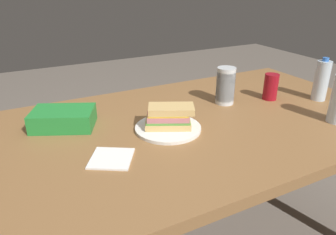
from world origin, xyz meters
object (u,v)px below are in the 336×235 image
(soda_can_red, at_px, (271,87))
(paper_plate, at_px, (168,128))
(sandwich, at_px, (169,117))
(dining_table, at_px, (188,140))
(plastic_cup_stack, at_px, (225,86))
(water_bottle_spare, at_px, (321,80))
(chip_bag, at_px, (63,118))

(soda_can_red, bearing_deg, paper_plate, -172.96)
(paper_plate, bearing_deg, sandwich, 0.34)
(dining_table, bearing_deg, sandwich, -168.70)
(plastic_cup_stack, distance_m, water_bottle_spare, 0.45)
(sandwich, distance_m, water_bottle_spare, 0.78)
(sandwich, xyz_separation_m, soda_can_red, (0.58, 0.07, 0.01))
(paper_plate, distance_m, sandwich, 0.05)
(paper_plate, height_order, water_bottle_spare, water_bottle_spare)
(paper_plate, distance_m, water_bottle_spare, 0.79)
(chip_bag, bearing_deg, soda_can_red, -163.60)
(soda_can_red, relative_size, chip_bag, 0.53)
(paper_plate, distance_m, plastic_cup_stack, 0.39)
(sandwich, xyz_separation_m, water_bottle_spare, (0.78, -0.04, 0.04))
(dining_table, height_order, soda_can_red, soda_can_red)
(chip_bag, bearing_deg, water_bottle_spare, -167.59)
(sandwich, distance_m, chip_bag, 0.41)
(soda_can_red, distance_m, water_bottle_spare, 0.23)
(paper_plate, relative_size, sandwich, 1.22)
(chip_bag, height_order, plastic_cup_stack, plastic_cup_stack)
(dining_table, xyz_separation_m, paper_plate, (-0.10, -0.02, 0.09))
(chip_bag, distance_m, plastic_cup_stack, 0.71)
(soda_can_red, distance_m, chip_bag, 0.94)
(paper_plate, relative_size, soda_can_red, 2.06)
(dining_table, xyz_separation_m, soda_can_red, (0.48, 0.05, 0.14))
(paper_plate, bearing_deg, soda_can_red, 7.04)
(soda_can_red, relative_size, water_bottle_spare, 0.61)
(sandwich, height_order, water_bottle_spare, water_bottle_spare)
(chip_bag, bearing_deg, plastic_cup_stack, -161.78)
(paper_plate, height_order, plastic_cup_stack, plastic_cup_stack)
(water_bottle_spare, bearing_deg, soda_can_red, 151.23)
(dining_table, height_order, paper_plate, paper_plate)
(paper_plate, relative_size, water_bottle_spare, 1.25)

